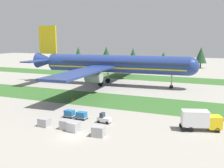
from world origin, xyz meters
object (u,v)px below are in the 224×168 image
at_px(uld_container_1, 66,125).
at_px(airliner, 110,64).
at_px(uld_container_3, 98,131).
at_px(uld_container_0, 44,122).
at_px(catering_truck, 200,120).
at_px(taxiway_marker_1, 74,99).
at_px(ground_crew_marshaller, 192,116).
at_px(baggage_tug, 104,119).
at_px(uld_container_2, 73,127).
at_px(taxiway_marker_0, 72,100).
at_px(cargo_dolly_lead, 82,115).
at_px(cargo_dolly_second, 69,113).

bearing_deg(uld_container_1, airliner, 103.62).
bearing_deg(uld_container_3, uld_container_0, 176.30).
bearing_deg(uld_container_0, catering_truck, 18.49).
bearing_deg(taxiway_marker_1, ground_crew_marshaller, -11.04).
relative_size(baggage_tug, uld_container_3, 1.33).
bearing_deg(catering_truck, taxiway_marker_1, -127.26).
distance_m(uld_container_2, taxiway_marker_1, 23.45).
xyz_separation_m(ground_crew_marshaller, taxiway_marker_0, (-30.46, 5.14, -0.61)).
height_order(baggage_tug, uld_container_0, baggage_tug).
bearing_deg(taxiway_marker_1, catering_truck, -18.71).
xyz_separation_m(uld_container_0, taxiway_marker_1, (-5.72, 19.80, -0.44)).
distance_m(cargo_dolly_lead, cargo_dolly_second, 2.90).
bearing_deg(catering_truck, uld_container_2, -84.14).
bearing_deg(uld_container_2, taxiway_marker_0, 122.08).
xyz_separation_m(uld_container_0, uld_container_3, (11.41, -0.74, 0.10)).
distance_m(ground_crew_marshaller, uld_container_2, 23.19).
xyz_separation_m(airliner, cargo_dolly_lead, (10.56, -38.84, -6.49)).
xyz_separation_m(cargo_dolly_lead, uld_container_3, (7.15, -7.02, -0.07)).
bearing_deg(uld_container_1, taxiway_marker_1, 117.73).
distance_m(baggage_tug, cargo_dolly_second, 7.93).
bearing_deg(cargo_dolly_second, baggage_tug, 90.00).
distance_m(airliner, catering_truck, 49.22).
bearing_deg(baggage_tug, uld_container_3, 20.15).
xyz_separation_m(uld_container_3, taxiway_marker_1, (-17.13, 20.54, -0.54)).
bearing_deg(airliner, baggage_tug, 17.81).
xyz_separation_m(catering_truck, ground_crew_marshaller, (-1.82, 4.98, -1.01)).
distance_m(baggage_tug, cargo_dolly_lead, 5.03).
xyz_separation_m(catering_truck, uld_container_0, (-26.55, -8.88, -1.20)).
bearing_deg(ground_crew_marshaller, uld_container_2, -1.04).
xyz_separation_m(airliner, ground_crew_marshaller, (31.03, -31.26, -6.47)).
height_order(airliner, catering_truck, airliner).
distance_m(catering_truck, taxiway_marker_1, 34.11).
bearing_deg(airliner, taxiway_marker_1, -2.61).
bearing_deg(catering_truck, uld_container_3, -76.14).
distance_m(uld_container_0, taxiway_marker_0, 19.85).
bearing_deg(cargo_dolly_second, catering_truck, 98.29).
bearing_deg(taxiway_marker_0, uld_container_0, -73.23).
bearing_deg(cargo_dolly_lead, uld_container_0, -31.46).
height_order(catering_truck, uld_container_3, catering_truck).
height_order(baggage_tug, catering_truck, catering_truck).
distance_m(airliner, cargo_dolly_lead, 40.77).
height_order(uld_container_3, taxiway_marker_0, uld_container_3).
bearing_deg(uld_container_1, cargo_dolly_lead, 93.09).
relative_size(catering_truck, taxiway_marker_0, 11.00).
height_order(uld_container_1, uld_container_3, uld_container_3).
bearing_deg(ground_crew_marshaller, cargo_dolly_lead, -18.32).
bearing_deg(uld_container_0, cargo_dolly_lead, 55.83).
xyz_separation_m(cargo_dolly_second, uld_container_1, (3.23, -6.22, -0.10)).
bearing_deg(cargo_dolly_second, ground_crew_marshaller, 110.38).
bearing_deg(taxiway_marker_1, cargo_dolly_second, -62.12).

